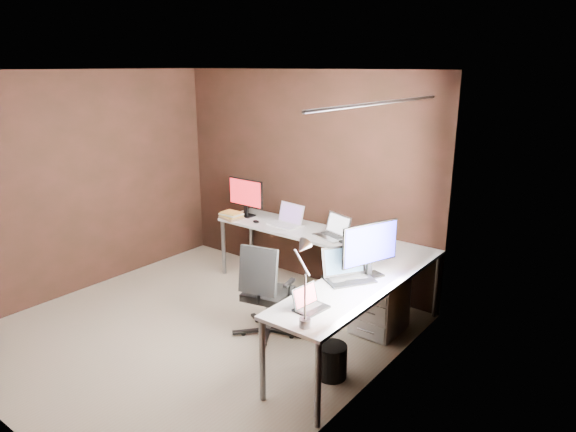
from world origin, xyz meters
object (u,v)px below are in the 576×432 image
(laptop_black_small, at_px, (309,304))
(desk_lamp, at_px, (303,271))
(drawer_pedestal, at_px, (380,302))
(monitor_right, at_px, (370,246))
(monitor_left, at_px, (246,195))
(laptop_silver, at_px, (334,232))
(book_stack, at_px, (231,215))
(office_chair, at_px, (267,308))
(laptop_black_big, at_px, (347,272))
(wastebasket, at_px, (332,361))
(laptop_white, at_px, (288,221))

(laptop_black_small, bearing_deg, desk_lamp, -151.21)
(drawer_pedestal, distance_m, laptop_black_small, 1.33)
(monitor_right, distance_m, laptop_black_small, 0.89)
(monitor_left, relative_size, monitor_right, 0.94)
(monitor_left, relative_size, laptop_silver, 1.27)
(monitor_left, distance_m, laptop_black_small, 2.66)
(laptop_silver, xyz_separation_m, book_stack, (-1.37, -0.19, -0.01))
(laptop_silver, height_order, laptop_black_small, laptop_silver)
(laptop_silver, relative_size, office_chair, 0.44)
(book_stack, height_order, office_chair, office_chair)
(laptop_black_big, distance_m, wastebasket, 0.77)
(drawer_pedestal, distance_m, laptop_silver, 0.97)
(monitor_left, bearing_deg, drawer_pedestal, -9.15)
(monitor_left, height_order, laptop_black_small, monitor_left)
(laptop_black_small, height_order, desk_lamp, desk_lamp)
(monitor_left, relative_size, laptop_white, 1.36)
(monitor_left, height_order, office_chair, monitor_left)
(monitor_left, distance_m, laptop_white, 0.69)
(laptop_silver, xyz_separation_m, desk_lamp, (0.87, -1.78, 0.34))
(laptop_black_big, xyz_separation_m, desk_lamp, (0.16, -0.87, 0.34))
(desk_lamp, height_order, office_chair, desk_lamp)
(monitor_right, height_order, laptop_silver, monitor_right)
(laptop_white, relative_size, desk_lamp, 0.62)
(laptop_white, bearing_deg, desk_lamp, -43.68)
(book_stack, bearing_deg, laptop_white, 16.95)
(monitor_right, xyz_separation_m, desk_lamp, (0.03, -1.04, 0.12))
(laptop_black_big, distance_m, book_stack, 2.21)
(monitor_left, bearing_deg, wastebasket, -30.95)
(laptop_silver, xyz_separation_m, laptop_black_small, (0.79, -1.58, -0.01))
(drawer_pedestal, height_order, laptop_black_small, laptop_black_small)
(monitor_right, distance_m, wastebasket, 1.04)
(laptop_black_small, bearing_deg, laptop_white, 48.02)
(laptop_black_big, bearing_deg, laptop_black_small, -141.36)
(wastebasket, bearing_deg, drawer_pedestal, 94.13)
(office_chair, bearing_deg, book_stack, 131.89)
(book_stack, bearing_deg, desk_lamp, -35.24)
(monitor_left, bearing_deg, desk_lamp, -38.66)
(monitor_right, bearing_deg, wastebasket, -159.88)
(laptop_silver, xyz_separation_m, wastebasket, (0.84, -1.31, -0.64))
(drawer_pedestal, relative_size, wastebasket, 2.04)
(laptop_silver, height_order, wastebasket, laptop_silver)
(book_stack, distance_m, wastebasket, 2.56)
(drawer_pedestal, bearing_deg, monitor_left, 170.19)
(drawer_pedestal, relative_size, desk_lamp, 0.95)
(laptop_black_small, bearing_deg, monitor_left, 58.66)
(drawer_pedestal, xyz_separation_m, monitor_left, (-2.09, 0.36, 0.69))
(laptop_silver, xyz_separation_m, office_chair, (-0.05, -1.10, -0.50))
(monitor_left, relative_size, laptop_black_big, 1.06)
(drawer_pedestal, bearing_deg, laptop_black_big, -95.61)
(laptop_silver, distance_m, laptop_black_small, 1.77)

